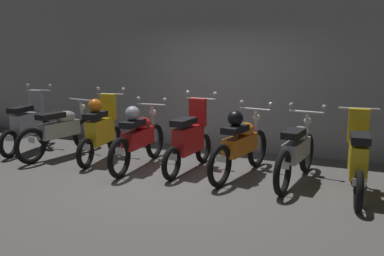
# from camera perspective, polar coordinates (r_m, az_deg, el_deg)

# --- Properties ---
(ground_plane) EXTENTS (80.00, 80.00, 0.00)m
(ground_plane) POSITION_cam_1_polar(r_m,az_deg,el_deg) (6.70, -2.24, -6.89)
(ground_plane) COLOR #565451
(back_wall) EXTENTS (16.00, 0.30, 3.32)m
(back_wall) POSITION_cam_1_polar(r_m,az_deg,el_deg) (8.58, 4.44, 8.28)
(back_wall) COLOR gray
(back_wall) RESTS_ON ground
(motorbike_slot_0) EXTENTS (0.58, 1.68, 1.29)m
(motorbike_slot_0) POSITION_cam_1_polar(r_m,az_deg,el_deg) (9.03, -21.06, 0.47)
(motorbike_slot_0) COLOR black
(motorbike_slot_0) RESTS_ON ground
(motorbike_slot_1) EXTENTS (0.58, 1.94, 1.03)m
(motorbike_slot_1) POSITION_cam_1_polar(r_m,az_deg,el_deg) (8.37, -17.16, -0.31)
(motorbike_slot_1) COLOR black
(motorbike_slot_1) RESTS_ON ground
(motorbike_slot_2) EXTENTS (0.58, 1.68, 1.29)m
(motorbike_slot_2) POSITION_cam_1_polar(r_m,az_deg,el_deg) (7.88, -12.09, -0.15)
(motorbike_slot_2) COLOR black
(motorbike_slot_2) RESTS_ON ground
(motorbike_slot_3) EXTENTS (0.59, 1.95, 1.15)m
(motorbike_slot_3) POSITION_cam_1_polar(r_m,az_deg,el_deg) (7.29, -7.16, -1.20)
(motorbike_slot_3) COLOR black
(motorbike_slot_3) RESTS_ON ground
(motorbike_slot_4) EXTENTS (0.59, 1.68, 1.29)m
(motorbike_slot_4) POSITION_cam_1_polar(r_m,az_deg,el_deg) (7.05, -0.32, -1.53)
(motorbike_slot_4) COLOR black
(motorbike_slot_4) RESTS_ON ground
(motorbike_slot_5) EXTENTS (0.60, 1.94, 1.15)m
(motorbike_slot_5) POSITION_cam_1_polar(r_m,az_deg,el_deg) (6.78, 6.51, -2.10)
(motorbike_slot_5) COLOR black
(motorbike_slot_5) RESTS_ON ground
(motorbike_slot_6) EXTENTS (0.59, 1.95, 1.15)m
(motorbike_slot_6) POSITION_cam_1_polar(r_m,az_deg,el_deg) (6.62, 13.82, -2.97)
(motorbike_slot_6) COLOR black
(motorbike_slot_6) RESTS_ON ground
(motorbike_slot_7) EXTENTS (0.56, 1.68, 1.18)m
(motorbike_slot_7) POSITION_cam_1_polar(r_m,az_deg,el_deg) (6.29, 21.25, -3.84)
(motorbike_slot_7) COLOR black
(motorbike_slot_7) RESTS_ON ground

